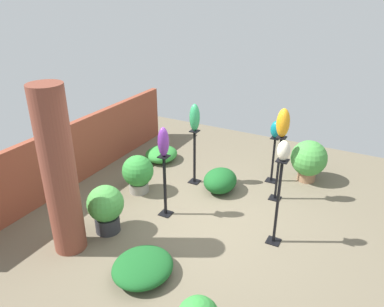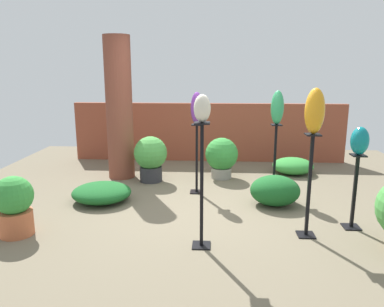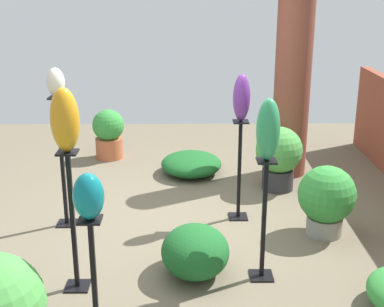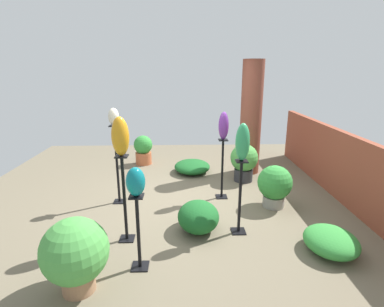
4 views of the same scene
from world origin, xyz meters
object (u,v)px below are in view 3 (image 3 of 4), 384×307
object	(u,v)px
pedestal_teal	(94,283)
pedestal_jade	(264,226)
potted_plant_near_pillar	(109,133)
pedestal_violet	(239,175)
potted_plant_back_center	(326,198)
pedestal_amber	(73,228)
art_vase_violet	(241,98)
potted_plant_mid_right	(279,155)
pedestal_ivory	(63,168)
art_vase_ivory	(56,82)
brick_pillar	(292,81)
art_vase_teal	(88,196)
art_vase_amber	(65,120)
art_vase_jade	(268,130)

from	to	relation	value
pedestal_teal	pedestal_jade	bearing A→B (deg)	119.93
pedestal_jade	potted_plant_near_pillar	bearing A→B (deg)	-151.52
pedestal_violet	potted_plant_back_center	size ratio (longest dim) A/B	1.50
pedestal_jade	pedestal_amber	bearing A→B (deg)	-84.71
pedestal_amber	art_vase_violet	world-z (taller)	art_vase_violet
pedestal_amber	pedestal_teal	size ratio (longest dim) A/B	1.31
potted_plant_mid_right	pedestal_jade	bearing A→B (deg)	-13.01
pedestal_ivory	potted_plant_near_pillar	world-z (taller)	pedestal_ivory
art_vase_ivory	potted_plant_mid_right	xyz separation A→B (m)	(-0.96, 2.38, -1.07)
art_vase_violet	potted_plant_mid_right	world-z (taller)	art_vase_violet
pedestal_ivory	art_vase_ivory	xyz separation A→B (m)	(0.00, 0.00, 0.88)
brick_pillar	potted_plant_mid_right	size ratio (longest dim) A/B	3.14
pedestal_violet	art_vase_teal	xyz separation A→B (m)	(1.96, -1.22, 0.59)
pedestal_amber	pedestal_ivory	world-z (taller)	pedestal_ivory
art_vase_amber	potted_plant_back_center	bearing A→B (deg)	112.40
potted_plant_near_pillar	pedestal_ivory	bearing A→B (deg)	-4.19
pedestal_ivory	brick_pillar	bearing A→B (deg)	120.39
brick_pillar	pedestal_jade	size ratio (longest dim) A/B	2.28
pedestal_jade	potted_plant_back_center	bearing A→B (deg)	137.39
art_vase_violet	art_vase_amber	world-z (taller)	art_vase_amber
pedestal_violet	art_vase_amber	distance (m)	2.22
art_vase_amber	potted_plant_back_center	distance (m)	2.71
pedestal_teal	potted_plant_near_pillar	bearing A→B (deg)	-173.63
pedestal_violet	potted_plant_near_pillar	size ratio (longest dim) A/B	1.53
brick_pillar	pedestal_ivory	size ratio (longest dim) A/B	1.79
art_vase_teal	pedestal_teal	bearing A→B (deg)	0.00
pedestal_violet	art_vase_ivory	size ratio (longest dim) A/B	3.81
brick_pillar	pedestal_ivory	world-z (taller)	brick_pillar
brick_pillar	potted_plant_mid_right	xyz separation A→B (m)	(0.57, -0.23, -0.79)
art_vase_jade	potted_plant_back_center	distance (m)	1.44
brick_pillar	art_vase_amber	xyz separation A→B (m)	(2.73, -2.26, 0.23)
brick_pillar	art_vase_teal	bearing A→B (deg)	-30.91
pedestal_amber	art_vase_jade	distance (m)	1.76
art_vase_amber	art_vase_teal	distance (m)	0.76
brick_pillar	potted_plant_mid_right	world-z (taller)	brick_pillar
pedestal_ivory	potted_plant_back_center	size ratio (longest dim) A/B	1.90
pedestal_jade	art_vase_violet	xyz separation A→B (m)	(-1.20, -0.09, 0.83)
pedestal_jade	brick_pillar	bearing A→B (deg)	165.01
pedestal_ivory	art_vase_jade	world-z (taller)	art_vase_jade
pedestal_ivory	art_vase_violet	bearing A→B (deg)	94.51
art_vase_ivory	pedestal_teal	bearing A→B (deg)	18.40
brick_pillar	pedestal_teal	distance (m)	3.97
brick_pillar	potted_plant_near_pillar	distance (m)	2.67
pedestal_jade	potted_plant_back_center	world-z (taller)	pedestal_jade
art_vase_jade	brick_pillar	bearing A→B (deg)	165.01
pedestal_amber	potted_plant_mid_right	distance (m)	2.97
potted_plant_near_pillar	potted_plant_back_center	distance (m)	3.47
brick_pillar	pedestal_teal	world-z (taller)	brick_pillar
brick_pillar	pedestal_jade	distance (m)	2.78
pedestal_teal	potted_plant_back_center	xyz separation A→B (m)	(-1.56, 2.05, -0.02)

